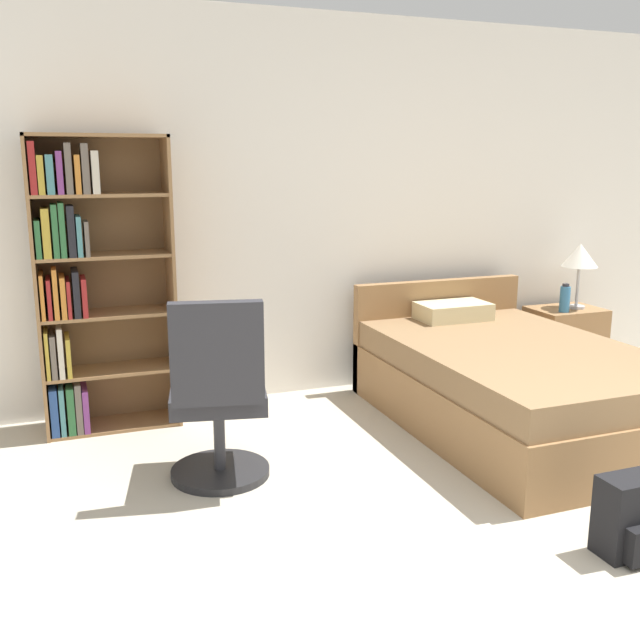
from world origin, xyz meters
name	(u,v)px	position (x,y,z in m)	size (l,w,h in m)	color
wall_back	(335,209)	(0.00, 3.23, 1.30)	(9.00, 0.06, 2.60)	white
bookshelf	(86,284)	(-1.71, 2.95, 0.91)	(0.80, 0.32, 1.78)	olive
bed	(509,382)	(0.74, 2.11, 0.27)	(1.32, 2.03, 0.78)	olive
office_chair	(218,400)	(-1.15, 1.91, 0.45)	(0.57, 0.64, 0.99)	#232326
nightstand	(564,340)	(1.82, 2.93, 0.26)	(0.54, 0.42, 0.51)	olive
table_lamp	(580,257)	(1.90, 2.91, 0.91)	(0.27, 0.27, 0.50)	#B2B2B7
water_bottle	(565,299)	(1.71, 2.83, 0.61)	(0.08, 0.08, 0.22)	teal
backpack_black	(634,518)	(0.32, 0.63, 0.16)	(0.29, 0.22, 0.35)	black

